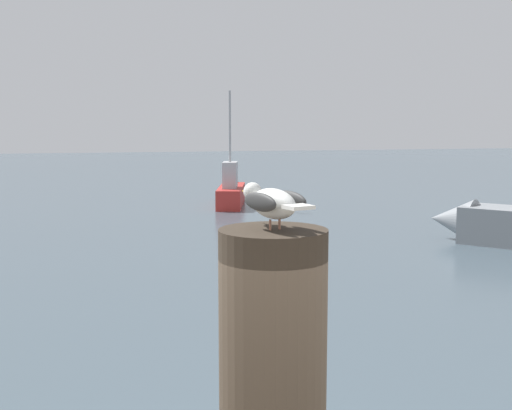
% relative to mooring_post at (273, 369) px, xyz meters
% --- Properties ---
extents(mooring_post, '(0.36, 0.36, 0.95)m').
position_rel_mooring_post_xyz_m(mooring_post, '(0.00, 0.00, 0.00)').
color(mooring_post, '#382D23').
rests_on(mooring_post, harbor_quay).
extents(seagull, '(0.20, 0.39, 0.14)m').
position_rel_mooring_post_xyz_m(seagull, '(-0.00, 0.01, 0.57)').
color(seagull, tan).
rests_on(seagull, mooring_post).
extents(boat_red, '(1.70, 3.85, 3.89)m').
position_rel_mooring_post_xyz_m(boat_red, '(3.96, 21.07, -1.66)').
color(boat_red, '#B72D28').
rests_on(boat_red, ground_plane).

